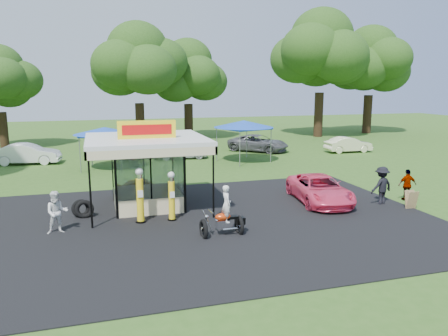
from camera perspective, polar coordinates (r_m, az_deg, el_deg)
The scene contains 24 objects.
ground at distance 16.89m, azimuth -1.01°, elevation -9.13°, with size 120.00×120.00×0.00m, color #32591C.
asphalt_apron at distance 18.72m, azimuth -2.65°, elevation -7.05°, with size 20.00×14.00×0.04m, color black.
gas_station_kiosk at distance 20.81m, azimuth -10.03°, elevation -0.36°, with size 5.40×5.40×4.18m.
gas_pump_left at distance 18.65m, azimuth -10.91°, elevation -3.72°, with size 0.44×0.44×2.39m.
gas_pump_right at distance 18.78m, azimuth -6.85°, elevation -3.84°, with size 0.40×0.40×2.16m.
motorcycle at distance 16.92m, azimuth 0.11°, elevation -6.21°, with size 1.76×0.90×2.07m.
spare_tires at distance 20.18m, azimuth -17.98°, elevation -5.10°, with size 0.99×0.61×0.84m.
a_frame_sign at distance 22.34m, azimuth 23.25°, elevation -3.84°, with size 0.51×0.47×0.88m.
kiosk_car at distance 23.23m, azimuth -10.54°, elevation -2.50°, with size 1.13×2.82×0.96m, color yellow.
pink_sedan at distance 22.12m, azimuth 12.37°, elevation -2.73°, with size 2.23×4.83×1.34m, color #FD4470.
spectator_west at distance 18.33m, azimuth -20.99°, elevation -5.43°, with size 0.84×0.65×1.72m, color white.
spectator_east_a at distance 22.55m, azimuth 19.88°, elevation -2.18°, with size 1.22×0.70×1.88m, color black.
spectator_east_b at distance 23.86m, azimuth 22.83°, elevation -2.05°, with size 0.93×0.39×1.59m, color gray.
bg_car_a at distance 35.15m, azimuth -24.30°, elevation 1.70°, with size 1.61×4.62×1.52m, color white.
bg_car_b at distance 35.47m, azimuth -9.61°, elevation 2.62°, with size 2.19×5.39×1.56m, color #B30D17.
bg_car_c at distance 34.59m, azimuth -5.78°, elevation 2.43°, with size 1.74×4.31×1.47m, color silver.
bg_car_d at distance 38.28m, azimuth 4.51°, elevation 3.26°, with size 2.42×5.25×1.46m, color #5D5D5F.
bg_car_e at distance 39.21m, azimuth 15.92°, elevation 2.96°, with size 1.41×4.04×1.33m, color #F6F3BC.
tent_west at distance 31.02m, azimuth -15.34°, elevation 4.67°, with size 4.16×4.16×2.91m.
tent_east at distance 32.83m, azimuth 2.58°, elevation 5.72°, with size 4.49×4.49×3.14m.
oak_far_c at distance 42.87m, azimuth -11.14°, elevation 12.56°, with size 9.62×9.62×11.33m.
oak_far_d at distance 47.23m, azimuth -4.73°, elevation 11.81°, with size 8.67×8.67×10.32m.
oak_far_e at distance 50.11m, azimuth 12.54°, elevation 13.94°, with size 11.42×11.42×13.60m.
oak_far_f at distance 55.36m, azimuth 18.56°, elevation 12.51°, with size 10.20×10.20×12.29m.
Camera 1 is at (-4.20, -15.31, 5.78)m, focal length 35.00 mm.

